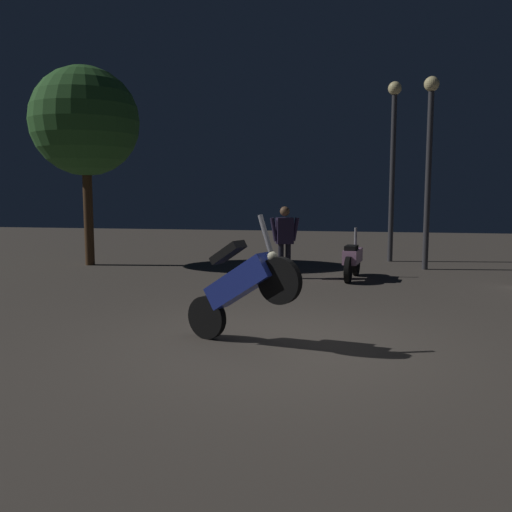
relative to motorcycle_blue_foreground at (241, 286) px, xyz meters
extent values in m
plane|color=#4C443D|center=(0.57, 0.08, -0.74)|extent=(40.00, 40.00, 0.00)
cylinder|color=black|center=(-0.50, 0.22, -0.46)|extent=(0.55, 0.32, 0.56)
cylinder|color=black|center=(0.51, -0.22, 0.12)|extent=(0.55, 0.32, 0.56)
cube|color=navy|center=(0.00, 0.00, 0.06)|extent=(1.00, 0.66, 0.76)
cube|color=black|center=(-0.18, 0.08, 0.40)|extent=(0.49, 0.39, 0.32)
cylinder|color=gray|center=(0.33, -0.14, 0.66)|extent=(0.21, 0.14, 0.44)
sphere|color=#F2EABF|center=(0.42, -0.18, 0.40)|extent=(0.12, 0.12, 0.12)
cylinder|color=black|center=(1.25, 4.90, -0.46)|extent=(0.19, 0.57, 0.56)
cylinder|color=black|center=(1.42, 5.99, -0.46)|extent=(0.19, 0.57, 0.56)
cube|color=#C68CB7|center=(1.34, 5.44, -0.23)|extent=(0.44, 0.99, 0.30)
cube|color=black|center=(1.31, 5.25, -0.03)|extent=(0.31, 0.47, 0.10)
cylinder|color=gray|center=(1.39, 5.79, 0.14)|extent=(0.07, 0.07, 0.45)
sphere|color=#F2EABF|center=(1.41, 5.89, -0.18)|extent=(0.12, 0.12, 0.12)
cylinder|color=black|center=(-0.07, 5.29, -0.36)|extent=(0.12, 0.12, 0.77)
cylinder|color=black|center=(-0.22, 5.24, -0.36)|extent=(0.12, 0.12, 0.77)
cube|color=#261E38|center=(-0.14, 5.26, 0.31)|extent=(0.42, 0.35, 0.57)
sphere|color=brown|center=(-0.14, 5.26, 0.74)|extent=(0.21, 0.21, 0.21)
cylinder|color=#261E38|center=(0.08, 5.35, 0.34)|extent=(0.20, 0.15, 0.52)
cylinder|color=#261E38|center=(-0.37, 5.18, 0.34)|extent=(0.20, 0.15, 0.52)
cylinder|color=#38383D|center=(2.35, 8.74, 1.51)|extent=(0.14, 0.14, 4.51)
sphere|color=#F9E59E|center=(2.35, 8.74, 3.91)|extent=(0.36, 0.36, 0.36)
cylinder|color=#38383D|center=(3.10, 7.29, 1.41)|extent=(0.14, 0.14, 4.32)
sphere|color=#F9E59E|center=(3.10, 7.29, 3.71)|extent=(0.36, 0.36, 0.36)
cylinder|color=#4C331E|center=(-5.46, 6.56, 0.62)|extent=(0.24, 0.24, 2.73)
sphere|color=#336B2D|center=(-5.46, 6.56, 2.95)|extent=(2.75, 2.75, 2.75)
camera|label=1|loc=(1.35, -6.32, 1.14)|focal=37.44mm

